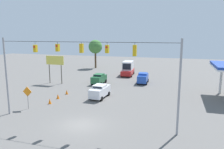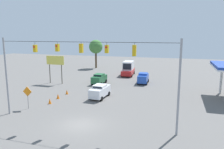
# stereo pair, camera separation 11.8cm
# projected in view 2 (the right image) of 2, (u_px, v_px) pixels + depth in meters

# --- Properties ---
(ground_plane) EXTENTS (140.00, 140.00, 0.00)m
(ground_plane) POSITION_uv_depth(u_px,v_px,m) (81.00, 125.00, 22.40)
(ground_plane) COLOR #605E5B
(overhead_signal_span) EXTENTS (19.06, 0.38, 8.83)m
(overhead_signal_span) POSITION_uv_depth(u_px,v_px,m) (83.00, 68.00, 21.84)
(overhead_signal_span) COLOR #939399
(overhead_signal_span) RESTS_ON ground_plane
(sedan_blue_oncoming_deep) EXTENTS (2.02, 4.04, 2.01)m
(sedan_blue_oncoming_deep) POSITION_uv_depth(u_px,v_px,m) (143.00, 78.00, 41.48)
(sedan_blue_oncoming_deep) COLOR #234CB2
(sedan_blue_oncoming_deep) RESTS_ON ground_plane
(box_truck_red_withflow_deep) EXTENTS (2.83, 6.39, 3.18)m
(box_truck_red_withflow_deep) POSITION_uv_depth(u_px,v_px,m) (128.00, 69.00, 49.66)
(box_truck_red_withflow_deep) COLOR red
(box_truck_red_withflow_deep) RESTS_ON ground_plane
(sedan_green_withflow_far) EXTENTS (2.06, 4.06, 1.88)m
(sedan_green_withflow_far) POSITION_uv_depth(u_px,v_px,m) (99.00, 79.00, 41.06)
(sedan_green_withflow_far) COLOR #236038
(sedan_green_withflow_far) RESTS_ON ground_plane
(sedan_white_withflow_mid) EXTENTS (2.11, 4.52, 1.93)m
(sedan_white_withflow_mid) POSITION_uv_depth(u_px,v_px,m) (100.00, 91.00, 31.97)
(sedan_white_withflow_mid) COLOR silver
(sedan_white_withflow_mid) RESTS_ON ground_plane
(traffic_cone_nearest) EXTENTS (0.43, 0.43, 0.71)m
(traffic_cone_nearest) POSITION_uv_depth(u_px,v_px,m) (50.00, 101.00, 29.23)
(traffic_cone_nearest) COLOR orange
(traffic_cone_nearest) RESTS_ON ground_plane
(traffic_cone_second) EXTENTS (0.43, 0.43, 0.71)m
(traffic_cone_second) POSITION_uv_depth(u_px,v_px,m) (58.00, 96.00, 31.57)
(traffic_cone_second) COLOR orange
(traffic_cone_second) RESTS_ON ground_plane
(traffic_cone_third) EXTENTS (0.43, 0.43, 0.71)m
(traffic_cone_third) POSITION_uv_depth(u_px,v_px,m) (67.00, 92.00, 33.93)
(traffic_cone_third) COLOR orange
(traffic_cone_third) RESTS_ON ground_plane
(roadside_billboard) EXTENTS (3.65, 0.16, 5.23)m
(roadside_billboard) POSITION_uv_depth(u_px,v_px,m) (55.00, 63.00, 41.04)
(roadside_billboard) COLOR #4C473D
(roadside_billboard) RESTS_ON ground_plane
(work_zone_sign) EXTENTS (1.27, 0.06, 2.84)m
(work_zone_sign) POSITION_uv_depth(u_px,v_px,m) (27.00, 93.00, 27.02)
(work_zone_sign) COLOR slate
(work_zone_sign) RESTS_ON ground_plane
(tree_horizon_left) EXTENTS (3.76, 3.76, 7.77)m
(tree_horizon_left) POSITION_uv_depth(u_px,v_px,m) (96.00, 47.00, 60.04)
(tree_horizon_left) COLOR #4C3823
(tree_horizon_left) RESTS_ON ground_plane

